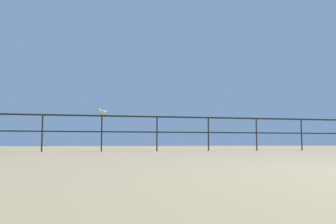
{
  "coord_description": "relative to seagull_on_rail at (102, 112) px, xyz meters",
  "views": [
    {
      "loc": [
        -3.05,
        -1.62,
        0.24
      ],
      "look_at": [
        -0.62,
        8.77,
        1.2
      ],
      "focal_mm": 37.3,
      "sensor_mm": 36.0,
      "label": 1
    }
  ],
  "objects": [
    {
      "name": "seagull_on_rail",
      "position": [
        0.0,
        0.0,
        0.0
      ],
      "size": [
        0.41,
        0.21,
        0.2
      ],
      "color": "silver",
      "rests_on": "pier_railing"
    },
    {
      "name": "pier_railing",
      "position": [
        2.58,
        -0.0,
        -0.39
      ],
      "size": [
        19.08,
        0.05,
        1.11
      ],
      "color": "#26281E",
      "rests_on": "ground_plane"
    }
  ]
}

